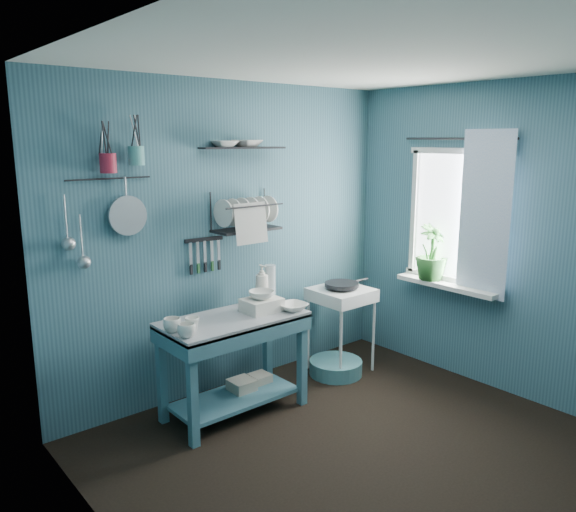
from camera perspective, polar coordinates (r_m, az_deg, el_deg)
floor at (r=3.98m, az=7.77°, el=-19.29°), size 3.20×3.20×0.00m
ceiling at (r=3.44m, az=9.00°, el=19.22°), size 3.20×3.20×0.00m
wall_back at (r=4.61m, az=-5.67°, el=1.79°), size 3.20×0.00×3.20m
wall_left at (r=2.58m, az=-16.28°, el=-6.73°), size 0.00×3.00×3.00m
wall_right at (r=4.80m, az=21.20°, el=1.43°), size 0.00×3.00×3.00m
work_counter at (r=4.31m, az=-5.48°, el=-11.02°), size 1.16×0.74×0.76m
mug_left at (r=3.79m, az=-10.25°, el=-7.45°), size 0.12×0.12×0.10m
mug_mid at (r=3.92m, az=-9.71°, el=-6.81°), size 0.14×0.14×0.09m
mug_right at (r=3.92m, az=-11.68°, el=-6.88°), size 0.17×0.17×0.10m
wash_tub at (r=4.28m, az=-2.68°, el=-4.98°), size 0.28×0.22×0.10m
tub_bowl at (r=4.26m, az=-2.69°, el=-3.95°), size 0.20×0.19×0.06m
soap_bottle at (r=4.53m, az=-2.67°, el=-2.76°), size 0.12×0.12×0.30m
water_bottle at (r=4.60m, az=-1.83°, el=-2.63°), size 0.09×0.09×0.28m
counter_bowl at (r=4.31m, az=0.49°, el=-5.18°), size 0.22×0.22×0.05m
hotplate_stand at (r=5.08m, az=5.38°, el=-7.44°), size 0.55×0.55×0.75m
frying_pan at (r=4.96m, az=5.48°, el=-2.91°), size 0.30×0.30×0.03m
knife_strip at (r=4.43m, az=-8.55°, el=1.67°), size 0.32×0.06×0.03m
dish_rack at (r=4.50m, az=-4.24°, el=4.58°), size 0.57×0.29×0.32m
upper_shelf at (r=4.49m, az=-4.71°, el=10.90°), size 0.72×0.27×0.02m
shelf_bowl_left at (r=4.39m, az=-6.46°, el=11.72°), size 0.22×0.22×0.05m
shelf_bowl_right at (r=4.52m, az=-4.17°, el=12.44°), size 0.25×0.25×0.05m
utensil_cup_magenta at (r=3.98m, az=-17.81°, el=8.97°), size 0.11×0.11×0.13m
utensil_cup_teal at (r=4.06m, az=-15.16°, el=9.81°), size 0.11×0.11×0.13m
colander at (r=4.09m, az=-15.98°, el=3.97°), size 0.28×0.03×0.28m
ladle_outer at (r=3.95m, az=-21.67°, el=3.63°), size 0.01×0.01×0.30m
ladle_inner at (r=3.99m, az=-20.28°, el=1.83°), size 0.01×0.01×0.30m
hook_rail at (r=4.04m, az=-17.72°, el=7.50°), size 0.60×0.01×0.01m
window_glass at (r=4.99m, az=16.73°, el=3.85°), size 0.00×1.10×1.10m
windowsill at (r=5.03m, az=15.80°, el=-2.89°), size 0.16×0.95×0.04m
curtain at (r=4.77m, az=19.33°, el=3.95°), size 0.00×1.35×1.35m
curtain_rod at (r=4.91m, az=16.89°, el=11.34°), size 0.02×1.05×0.02m
potted_plant at (r=5.07m, az=14.39°, el=0.38°), size 0.28×0.28×0.49m
storage_tin_large at (r=4.51m, az=-4.71°, el=-13.69°), size 0.18×0.18×0.22m
storage_tin_small at (r=4.64m, az=-2.86°, el=-13.02°), size 0.15×0.15×0.20m
floor_basin at (r=5.08m, az=4.87°, el=-11.19°), size 0.47×0.47×0.13m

